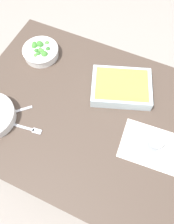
# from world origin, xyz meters

# --- Properties ---
(ground_plane) EXTENTS (6.00, 6.00, 0.00)m
(ground_plane) POSITION_xyz_m (0.00, 0.00, 0.00)
(ground_plane) COLOR #9E9389
(dining_table) EXTENTS (1.20, 0.90, 0.74)m
(dining_table) POSITION_xyz_m (0.00, 0.00, 0.65)
(dining_table) COLOR #4C3D33
(dining_table) RESTS_ON ground_plane
(placemat) EXTENTS (0.29, 0.22, 0.00)m
(placemat) POSITION_xyz_m (0.34, -0.04, 0.74)
(placemat) COLOR silver
(placemat) RESTS_ON dining_table
(broccoli_bowl) EXTENTS (0.20, 0.20, 0.07)m
(broccoli_bowl) POSITION_xyz_m (-0.39, 0.23, 0.77)
(broccoli_bowl) COLOR white
(broccoli_bowl) RESTS_ON dining_table
(baking_dish) EXTENTS (0.36, 0.31, 0.06)m
(baking_dish) POSITION_xyz_m (0.11, 0.19, 0.77)
(baking_dish) COLOR silver
(baking_dish) RESTS_ON dining_table
(drink_cup) EXTENTS (0.07, 0.07, 0.08)m
(drink_cup) POSITION_xyz_m (0.34, -0.04, 0.78)
(drink_cup) COLOR #B2BCC6
(drink_cup) RESTS_ON dining_table
(spoon_by_stew) EXTENTS (0.14, 0.13, 0.01)m
(spoon_by_stew) POSITION_xyz_m (-0.34, -0.17, 0.74)
(spoon_by_stew) COLOR silver
(spoon_by_stew) RESTS_ON dining_table
(fork_on_table) EXTENTS (0.18, 0.04, 0.01)m
(fork_on_table) POSITION_xyz_m (-0.23, -0.20, 0.74)
(fork_on_table) COLOR silver
(fork_on_table) RESTS_ON dining_table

